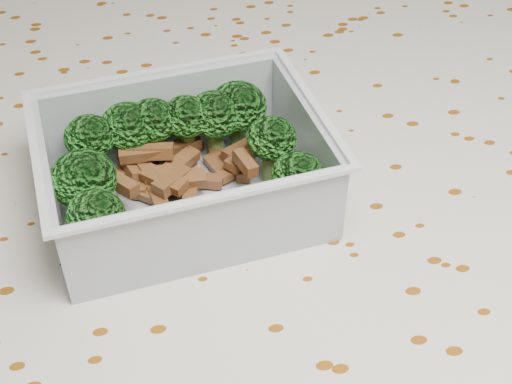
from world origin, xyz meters
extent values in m
cube|color=brown|center=(0.00, 0.00, 0.73)|extent=(1.40, 0.90, 0.04)
cube|color=silver|center=(0.00, 0.00, 0.75)|extent=(1.46, 0.96, 0.01)
cube|color=silver|center=(0.00, 0.48, 0.66)|extent=(1.46, 0.01, 0.18)
cube|color=silver|center=(-0.04, 0.02, 0.76)|extent=(0.19, 0.15, 0.00)
cube|color=silver|center=(-0.05, 0.09, 0.79)|extent=(0.17, 0.03, 0.06)
cube|color=silver|center=(-0.04, -0.04, 0.79)|extent=(0.17, 0.03, 0.06)
cube|color=silver|center=(0.04, 0.03, 0.79)|extent=(0.02, 0.12, 0.06)
cube|color=silver|center=(-0.13, 0.01, 0.79)|extent=(0.02, 0.12, 0.06)
cube|color=silver|center=(-0.05, 0.09, 0.82)|extent=(0.18, 0.03, 0.00)
cube|color=silver|center=(-0.04, -0.05, 0.82)|extent=(0.18, 0.03, 0.00)
cube|color=silver|center=(0.04, 0.03, 0.82)|extent=(0.02, 0.13, 0.00)
cube|color=silver|center=(-0.13, 0.01, 0.82)|extent=(0.02, 0.13, 0.00)
cylinder|color=#608C3F|center=(-0.10, 0.05, 0.77)|extent=(0.01, 0.01, 0.02)
ellipsoid|color=#33892A|center=(-0.10, 0.05, 0.80)|extent=(0.03, 0.03, 0.03)
cylinder|color=#608C3F|center=(-0.08, 0.06, 0.77)|extent=(0.01, 0.01, 0.02)
ellipsoid|color=#33892A|center=(-0.08, 0.06, 0.80)|extent=(0.04, 0.04, 0.03)
cylinder|color=#608C3F|center=(-0.06, 0.06, 0.77)|extent=(0.01, 0.01, 0.02)
ellipsoid|color=#33892A|center=(-0.06, 0.06, 0.80)|extent=(0.03, 0.03, 0.03)
cylinder|color=#608C3F|center=(-0.04, 0.06, 0.77)|extent=(0.01, 0.01, 0.03)
ellipsoid|color=#33892A|center=(-0.04, 0.06, 0.80)|extent=(0.03, 0.03, 0.03)
cylinder|color=#608C3F|center=(-0.02, 0.06, 0.77)|extent=(0.01, 0.01, 0.02)
ellipsoid|color=#33892A|center=(-0.02, 0.06, 0.80)|extent=(0.04, 0.04, 0.03)
cylinder|color=#608C3F|center=(0.00, 0.07, 0.77)|extent=(0.01, 0.01, 0.02)
ellipsoid|color=#33892A|center=(0.00, 0.07, 0.79)|extent=(0.04, 0.04, 0.03)
cylinder|color=#608C3F|center=(-0.11, 0.01, 0.77)|extent=(0.01, 0.01, 0.02)
ellipsoid|color=#33892A|center=(-0.11, 0.01, 0.79)|extent=(0.04, 0.04, 0.04)
cylinder|color=#608C3F|center=(0.02, 0.03, 0.77)|extent=(0.01, 0.01, 0.03)
ellipsoid|color=#33892A|center=(0.02, 0.03, 0.80)|extent=(0.03, 0.03, 0.03)
cylinder|color=#608C3F|center=(-0.10, -0.02, 0.77)|extent=(0.01, 0.01, 0.02)
ellipsoid|color=#33892A|center=(-0.10, -0.02, 0.80)|extent=(0.03, 0.03, 0.03)
cylinder|color=#608C3F|center=(0.02, -0.01, 0.77)|extent=(0.01, 0.01, 0.03)
ellipsoid|color=#33892A|center=(0.02, -0.01, 0.80)|extent=(0.03, 0.03, 0.03)
cube|color=brown|center=(-0.04, 0.02, 0.77)|extent=(0.01, 0.02, 0.01)
cube|color=brown|center=(-0.03, 0.03, 0.77)|extent=(0.03, 0.02, 0.01)
cube|color=brown|center=(-0.06, 0.02, 0.78)|extent=(0.03, 0.03, 0.01)
cube|color=brown|center=(0.00, 0.04, 0.77)|extent=(0.02, 0.03, 0.01)
cube|color=brown|center=(-0.01, 0.05, 0.77)|extent=(0.02, 0.01, 0.01)
cube|color=brown|center=(-0.05, 0.04, 0.77)|extent=(0.03, 0.02, 0.01)
cube|color=brown|center=(-0.05, 0.02, 0.78)|extent=(0.03, 0.03, 0.01)
cube|color=brown|center=(0.00, 0.05, 0.78)|extent=(0.02, 0.02, 0.01)
cube|color=brown|center=(0.00, 0.04, 0.77)|extent=(0.03, 0.03, 0.01)
cube|color=brown|center=(-0.04, 0.06, 0.77)|extent=(0.02, 0.03, 0.01)
cube|color=brown|center=(-0.05, 0.04, 0.77)|extent=(0.03, 0.03, 0.01)
cube|color=brown|center=(-0.02, 0.04, 0.77)|extent=(0.02, 0.03, 0.01)
cube|color=brown|center=(-0.07, 0.04, 0.78)|extent=(0.02, 0.03, 0.01)
cube|color=brown|center=(-0.06, 0.05, 0.78)|extent=(0.03, 0.02, 0.01)
cube|color=brown|center=(-0.06, 0.05, 0.77)|extent=(0.01, 0.02, 0.01)
cube|color=brown|center=(-0.07, 0.04, 0.78)|extent=(0.03, 0.01, 0.01)
cube|color=brown|center=(0.00, 0.02, 0.79)|extent=(0.01, 0.02, 0.01)
cube|color=brown|center=(-0.08, 0.05, 0.77)|extent=(0.02, 0.03, 0.01)
cube|color=brown|center=(-0.04, 0.02, 0.78)|extent=(0.03, 0.01, 0.01)
cube|color=brown|center=(-0.02, 0.05, 0.77)|extent=(0.01, 0.03, 0.01)
cube|color=brown|center=(-0.09, 0.05, 0.77)|extent=(0.03, 0.01, 0.01)
cube|color=brown|center=(-0.06, 0.03, 0.78)|extent=(0.02, 0.03, 0.01)
cube|color=brown|center=(-0.07, 0.03, 0.77)|extent=(0.03, 0.03, 0.01)
cube|color=brown|center=(-0.04, 0.04, 0.77)|extent=(0.03, 0.03, 0.01)
cube|color=brown|center=(-0.04, 0.06, 0.78)|extent=(0.03, 0.02, 0.01)
cube|color=brown|center=(-0.06, 0.02, 0.77)|extent=(0.02, 0.03, 0.01)
cube|color=brown|center=(-0.08, 0.02, 0.78)|extent=(0.02, 0.02, 0.01)
cube|color=brown|center=(-0.07, 0.03, 0.77)|extent=(0.02, 0.03, 0.01)
cylinder|color=#B1440A|center=(-0.04, -0.02, 0.78)|extent=(0.14, 0.05, 0.02)
sphere|color=#B1440A|center=(0.03, -0.01, 0.78)|extent=(0.02, 0.02, 0.02)
sphere|color=#B1440A|center=(-0.10, -0.03, 0.78)|extent=(0.02, 0.02, 0.02)
camera|label=1|loc=(-0.07, -0.34, 1.09)|focal=50.00mm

